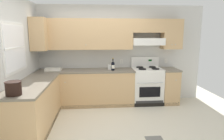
% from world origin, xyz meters
% --- Properties ---
extents(ground_plane, '(7.04, 7.04, 0.00)m').
position_xyz_m(ground_plane, '(0.00, 0.00, 0.00)').
color(ground_plane, beige).
extents(floor_accent_tile, '(0.30, 0.30, 0.01)m').
position_xyz_m(floor_accent_tile, '(0.92, -0.64, 0.00)').
color(floor_accent_tile, slate).
rests_on(floor_accent_tile, ground_plane).
extents(wall_back, '(4.68, 0.57, 2.55)m').
position_xyz_m(wall_back, '(0.39, 1.53, 1.48)').
color(wall_back, silver).
rests_on(wall_back, ground_plane).
extents(wall_left, '(0.47, 4.00, 2.55)m').
position_xyz_m(wall_left, '(-1.59, 0.23, 1.34)').
color(wall_left, silver).
rests_on(wall_left, ground_plane).
extents(counter_back_run, '(3.60, 0.65, 0.91)m').
position_xyz_m(counter_back_run, '(-0.01, 1.24, 0.45)').
color(counter_back_run, tan).
rests_on(counter_back_run, ground_plane).
extents(counter_left_run, '(0.63, 1.91, 0.91)m').
position_xyz_m(counter_left_run, '(-1.24, -0.00, 0.45)').
color(counter_left_run, tan).
rests_on(counter_left_run, ground_plane).
extents(stove, '(0.76, 0.62, 1.20)m').
position_xyz_m(stove, '(1.26, 1.25, 0.48)').
color(stove, white).
rests_on(stove, ground_plane).
extents(wine_bottle, '(0.08, 0.08, 0.31)m').
position_xyz_m(wine_bottle, '(0.35, 1.15, 1.03)').
color(wine_bottle, black).
rests_on(wine_bottle, counter_back_run).
extents(bowl, '(0.39, 0.25, 0.06)m').
position_xyz_m(bowl, '(-1.13, 1.25, 0.93)').
color(bowl, white).
rests_on(bowl, counter_back_run).
extents(bucket, '(0.24, 0.24, 0.21)m').
position_xyz_m(bucket, '(-1.29, -0.76, 1.02)').
color(bucket, black).
rests_on(bucket, counter_left_run).
extents(paper_towel_roll, '(0.12, 0.12, 0.12)m').
position_xyz_m(paper_towel_roll, '(0.29, 1.30, 0.97)').
color(paper_towel_roll, white).
rests_on(paper_towel_roll, counter_back_run).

